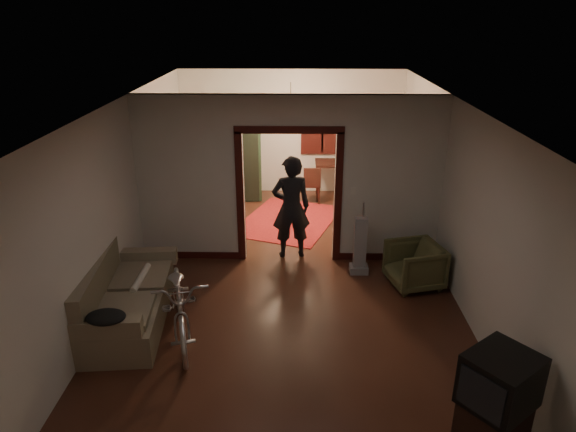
{
  "coord_description": "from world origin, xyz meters",
  "views": [
    {
      "loc": [
        0.12,
        -7.26,
        4.04
      ],
      "look_at": [
        0.0,
        -0.3,
        1.2
      ],
      "focal_mm": 32.0,
      "sensor_mm": 36.0,
      "label": 1
    }
  ],
  "objects_px": {
    "bicycle": "(180,302)",
    "person": "(291,207)",
    "sofa": "(128,292)",
    "armchair": "(414,265)",
    "desk": "(340,180)",
    "locker": "(239,158)"
  },
  "relations": [
    {
      "from": "locker",
      "to": "desk",
      "type": "distance_m",
      "value": 2.32
    },
    {
      "from": "sofa",
      "to": "bicycle",
      "type": "height_order",
      "value": "bicycle"
    },
    {
      "from": "bicycle",
      "to": "locker",
      "type": "bearing_deg",
      "value": 72.32
    },
    {
      "from": "armchair",
      "to": "person",
      "type": "xyz_separation_m",
      "value": [
        -1.92,
        1.01,
        0.55
      ]
    },
    {
      "from": "armchair",
      "to": "person",
      "type": "distance_m",
      "value": 2.24
    },
    {
      "from": "bicycle",
      "to": "desk",
      "type": "xyz_separation_m",
      "value": [
        2.46,
        5.39,
        -0.09
      ]
    },
    {
      "from": "sofa",
      "to": "person",
      "type": "bearing_deg",
      "value": 38.78
    },
    {
      "from": "armchair",
      "to": "locker",
      "type": "height_order",
      "value": "locker"
    },
    {
      "from": "armchair",
      "to": "locker",
      "type": "bearing_deg",
      "value": -156.21
    },
    {
      "from": "sofa",
      "to": "armchair",
      "type": "bearing_deg",
      "value": 9.73
    },
    {
      "from": "armchair",
      "to": "sofa",
      "type": "bearing_deg",
      "value": -89.72
    },
    {
      "from": "armchair",
      "to": "desk",
      "type": "height_order",
      "value": "desk"
    },
    {
      "from": "sofa",
      "to": "locker",
      "type": "distance_m",
      "value": 5.12
    },
    {
      "from": "person",
      "to": "locker",
      "type": "height_order",
      "value": "locker"
    },
    {
      "from": "armchair",
      "to": "desk",
      "type": "distance_m",
      "value": 4.1
    },
    {
      "from": "sofa",
      "to": "locker",
      "type": "relative_size",
      "value": 1.08
    },
    {
      "from": "sofa",
      "to": "person",
      "type": "xyz_separation_m",
      "value": [
        2.18,
        2.11,
        0.43
      ]
    },
    {
      "from": "bicycle",
      "to": "person",
      "type": "xyz_separation_m",
      "value": [
        1.4,
        2.39,
        0.4
      ]
    },
    {
      "from": "bicycle",
      "to": "armchair",
      "type": "bearing_deg",
      "value": 7.13
    },
    {
      "from": "armchair",
      "to": "locker",
      "type": "xyz_separation_m",
      "value": [
        -3.11,
        3.91,
        0.6
      ]
    },
    {
      "from": "bicycle",
      "to": "armchair",
      "type": "xyz_separation_m",
      "value": [
        3.32,
        1.38,
        -0.15
      ]
    },
    {
      "from": "person",
      "to": "desk",
      "type": "xyz_separation_m",
      "value": [
        1.06,
        3.0,
        -0.49
      ]
    }
  ]
}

